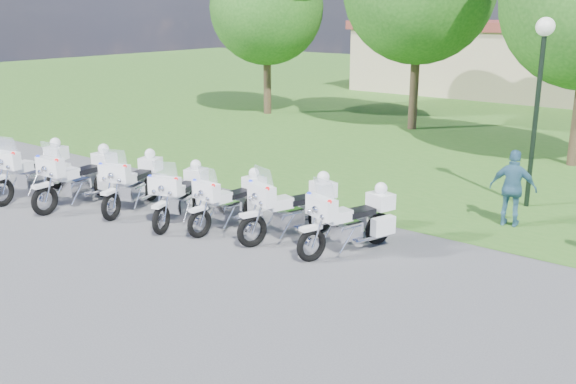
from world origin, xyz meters
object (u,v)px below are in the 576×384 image
Objects in this scene: motorcycle_1 at (80,176)px; bystander_c at (513,189)px; motorcycle_3 at (182,193)px; motorcycle_4 at (232,200)px; motorcycle_0 at (34,169)px; motorcycle_5 at (294,207)px; motorcycle_2 at (135,181)px; lamp_post at (541,68)px; motorcycle_6 at (352,219)px.

bystander_c reaches higher than motorcycle_1.
motorcycle_3 reaches higher than motorcycle_4.
motorcycle_0 reaches higher than motorcycle_5.
motorcycle_4 is (4.22, 1.04, -0.09)m from motorcycle_1.
motorcycle_2 is 1.04× the size of motorcycle_3.
lamp_post is at bearing -153.22° from motorcycle_3.
motorcycle_2 is 5.87m from motorcycle_6.
motorcycle_1 is 1.49m from motorcycle_2.
motorcycle_2 reaches higher than motorcycle_6.
motorcycle_5 is 1.37× the size of bystander_c.
lamp_post reaches higher than motorcycle_5.
motorcycle_5 is at bearing 171.23° from motorcycle_2.
motorcycle_5 is (5.74, 1.35, -0.03)m from motorcycle_1.
motorcycle_0 is at bearing -7.33° from motorcycle_3.
motorcycle_4 is at bearing 30.23° from motorcycle_5.
motorcycle_2 is 1.35× the size of bystander_c.
motorcycle_6 is at bearing -172.99° from motorcycle_1.
motorcycle_1 is 11.56m from lamp_post.
motorcycle_5 reaches higher than motorcycle_3.
motorcycle_2 is 10.16m from lamp_post.
lamp_post is at bearing -157.71° from motorcycle_0.
motorcycle_0 reaches higher than motorcycle_3.
motorcycle_2 is at bearing -17.43° from motorcycle_3.
motorcycle_5 is 5.02m from bystander_c.
lamp_post reaches higher than bystander_c.
motorcycle_5 is at bearing 175.18° from motorcycle_3.
motorcycle_0 is 13.01m from lamp_post.
bystander_c is at bearing -101.52° from motorcycle_6.
motorcycle_1 is at bearing 19.28° from bystander_c.
bystander_c is at bearing -155.69° from motorcycle_1.
motorcycle_5 reaches higher than motorcycle_2.
motorcycle_3 is 2.83m from motorcycle_5.
lamp_post is 2.61× the size of bystander_c.
motorcycle_5 is (7.37, 1.63, -0.02)m from motorcycle_0.
motorcycle_3 is 8.97m from lamp_post.
motorcycle_4 is at bearing -170.58° from motorcycle_1.
motorcycle_0 is at bearing 5.21° from motorcycle_1.
bystander_c is (2.01, 3.57, 0.20)m from motorcycle_6.
motorcycle_1 is at bearing -142.98° from lamp_post.
lamp_post reaches higher than motorcycle_1.
motorcycle_0 is 1.66m from motorcycle_1.
motorcycle_3 is 0.97× the size of motorcycle_6.
motorcycle_4 is at bearing -178.64° from motorcycle_0.
bystander_c reaches higher than motorcycle_0.
motorcycle_3 is 1.00× the size of motorcycle_4.
motorcycle_6 is 1.34× the size of bystander_c.
motorcycle_3 is 1.28m from motorcycle_4.
lamp_post reaches higher than motorcycle_3.
lamp_post is (3.23, 5.41, 2.73)m from motorcycle_5.
bystander_c reaches higher than motorcycle_2.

